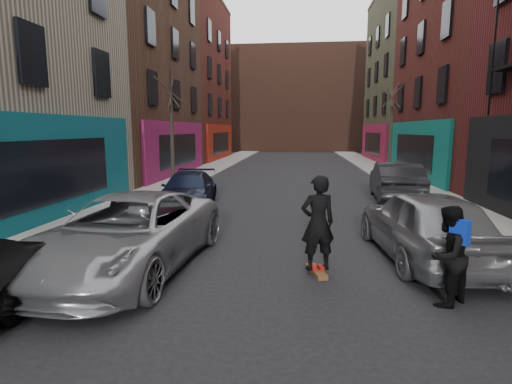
% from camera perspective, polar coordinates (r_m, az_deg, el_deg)
% --- Properties ---
extents(sidewalk_left, '(2.50, 84.00, 0.13)m').
position_cam_1_polar(sidewalk_left, '(33.23, -5.43, 3.80)').
color(sidewalk_left, gray).
rests_on(sidewalk_left, ground).
extents(sidewalk_right, '(2.50, 84.00, 0.13)m').
position_cam_1_polar(sidewalk_right, '(33.06, 16.34, 3.46)').
color(sidewalk_right, gray).
rests_on(sidewalk_right, ground).
extents(buildings_left, '(12.00, 56.00, 16.50)m').
position_cam_1_polar(buildings_left, '(23.69, -32.30, 20.38)').
color(buildings_left, '#5B231A').
rests_on(buildings_left, ground).
extents(building_far, '(40.00, 10.00, 14.00)m').
position_cam_1_polar(building_far, '(58.55, 5.93, 12.80)').
color(building_far, '#47281E').
rests_on(building_far, ground).
extents(tree_left_far, '(2.00, 2.00, 6.50)m').
position_cam_1_polar(tree_left_far, '(21.48, -11.98, 9.71)').
color(tree_left_far, black).
rests_on(tree_left_far, sidewalk_left).
extents(tree_right_far, '(2.00, 2.00, 6.80)m').
position_cam_1_polar(tree_right_far, '(27.04, 18.78, 9.56)').
color(tree_right_far, black).
rests_on(tree_right_far, sidewalk_right).
extents(parked_left_far, '(3.05, 5.98, 1.62)m').
position_cam_1_polar(parked_left_far, '(9.10, -17.71, -5.55)').
color(parked_left_far, '#94969D').
rests_on(parked_left_far, ground).
extents(parked_left_end, '(2.36, 4.82, 1.35)m').
position_cam_1_polar(parked_left_end, '(15.80, -9.66, 0.28)').
color(parked_left_end, black).
rests_on(parked_left_end, ground).
extents(parked_right_far, '(2.44, 5.13, 1.69)m').
position_cam_1_polar(parked_right_far, '(10.09, 22.92, -4.22)').
color(parked_right_far, gray).
rests_on(parked_right_far, ground).
extents(parked_right_end, '(2.12, 5.10, 1.64)m').
position_cam_1_polar(parked_right_end, '(18.08, 19.31, 1.45)').
color(parked_right_end, black).
rests_on(parked_right_end, ground).
extents(skateboard, '(0.45, 0.83, 0.10)m').
position_cam_1_polar(skateboard, '(8.69, 8.65, -11.16)').
color(skateboard, brown).
rests_on(skateboard, ground).
extents(skateboarder, '(0.84, 0.67, 2.00)m').
position_cam_1_polar(skateboarder, '(8.38, 8.82, -4.40)').
color(skateboarder, black).
rests_on(skateboarder, skateboard).
extents(pedestrian, '(1.07, 1.07, 1.75)m').
position_cam_1_polar(pedestrian, '(7.66, 25.67, -8.16)').
color(pedestrian, black).
rests_on(pedestrian, ground).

